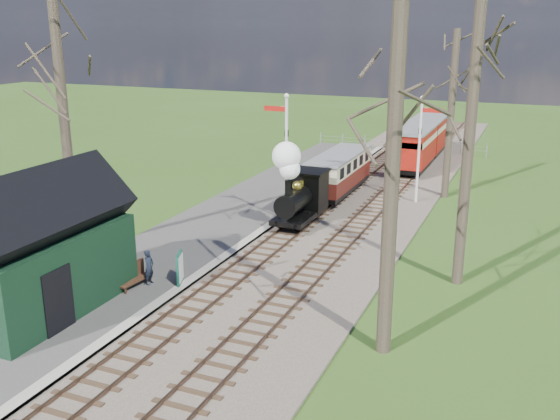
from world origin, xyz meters
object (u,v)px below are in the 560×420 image
(locomotive, at_px, (299,188))
(semaphore_far, at_px, (421,142))
(semaphore_near, at_px, (285,150))
(bench, at_px, (132,276))
(station_shed, at_px, (40,250))
(person, at_px, (149,267))
(red_carriage_b, at_px, (429,135))
(red_carriage_a, at_px, (413,148))
(coach, at_px, (339,171))
(sign_board, at_px, (180,268))

(locomotive, bearing_deg, semaphore_far, 54.52)
(semaphore_near, xyz_separation_m, bench, (-2.06, -9.33, -3.03))
(station_shed, bearing_deg, person, 57.61)
(bench, bearing_deg, person, 39.81)
(station_shed, bearing_deg, red_carriage_b, 77.40)
(locomotive, height_order, bench, locomotive)
(locomotive, bearing_deg, red_carriage_b, 82.17)
(red_carriage_a, bearing_deg, bench, -103.46)
(coach, distance_m, bench, 15.52)
(bench, distance_m, person, 0.68)
(sign_board, bearing_deg, coach, 84.57)
(red_carriage_a, bearing_deg, semaphore_far, -76.43)
(red_carriage_b, relative_size, sign_board, 4.63)
(station_shed, relative_size, semaphore_far, 1.10)
(semaphore_far, bearing_deg, coach, -178.76)
(red_carriage_b, bearing_deg, sign_board, -98.27)
(red_carriage_a, height_order, sign_board, red_carriage_a)
(station_shed, height_order, sign_board, station_shed)
(station_shed, height_order, semaphore_near, semaphore_near)
(semaphore_near, bearing_deg, person, -100.02)
(semaphore_near, xyz_separation_m, sign_board, (-0.59, -8.44, -2.84))
(station_shed, distance_m, bench, 3.48)
(semaphore_near, bearing_deg, bench, -102.45)
(station_shed, height_order, locomotive, station_shed)
(station_shed, bearing_deg, coach, 76.51)
(semaphore_near, bearing_deg, station_shed, -106.38)
(person, bearing_deg, semaphore_near, -11.33)
(sign_board, height_order, person, person)
(semaphore_far, bearing_deg, red_carriage_b, 97.86)
(locomotive, relative_size, bench, 2.75)
(red_carriage_b, bearing_deg, station_shed, -102.60)
(coach, relative_size, bench, 4.40)
(red_carriage_a, relative_size, person, 4.23)
(coach, bearing_deg, person, -98.99)
(coach, height_order, red_carriage_b, red_carriage_b)
(sign_board, xyz_separation_m, person, (-0.98, -0.49, 0.06))
(red_carriage_b, xyz_separation_m, person, (-4.95, -27.78, -0.74))
(sign_board, xyz_separation_m, bench, (-1.47, -0.89, -0.20))
(semaphore_far, bearing_deg, semaphore_near, -130.60)
(semaphore_near, relative_size, coach, 0.95)
(semaphore_far, relative_size, person, 4.46)
(semaphore_near, distance_m, red_carriage_b, 19.26)
(coach, height_order, person, coach)
(bench, bearing_deg, semaphore_near, 77.55)
(locomotive, height_order, red_carriage_a, locomotive)
(red_carriage_a, bearing_deg, sign_board, -100.31)
(red_carriage_a, height_order, red_carriage_b, same)
(bench, relative_size, person, 1.16)
(coach, distance_m, red_carriage_b, 13.20)
(semaphore_far, height_order, red_carriage_a, semaphore_far)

